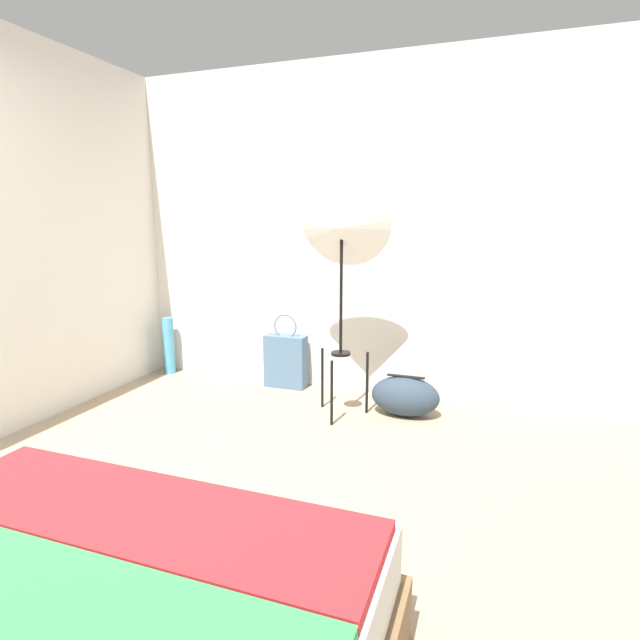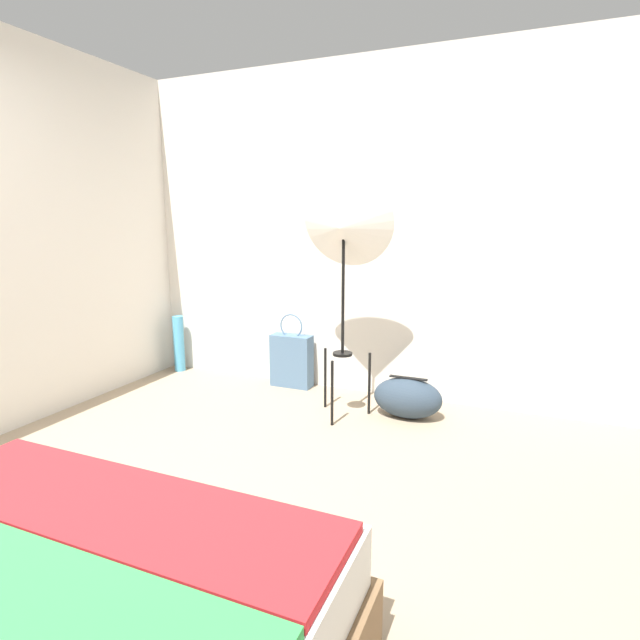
# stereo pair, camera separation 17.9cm
# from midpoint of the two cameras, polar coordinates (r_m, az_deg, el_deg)

# --- Properties ---
(ground_plane) EXTENTS (14.00, 14.00, 0.00)m
(ground_plane) POSITION_cam_midpoint_polar(r_m,az_deg,el_deg) (2.32, -25.37, -26.68)
(ground_plane) COLOR gray
(wall_back) EXTENTS (8.00, 0.05, 2.60)m
(wall_back) POSITION_cam_midpoint_polar(r_m,az_deg,el_deg) (4.08, -0.26, 10.04)
(wall_back) COLOR silver
(wall_back) RESTS_ON ground_plane
(photo_umbrella) EXTENTS (0.66, 0.39, 1.71)m
(photo_umbrella) POSITION_cam_midpoint_polar(r_m,az_deg,el_deg) (3.43, 0.97, 10.63)
(photo_umbrella) COLOR black
(photo_umbrella) RESTS_ON ground_plane
(tote_bag) EXTENTS (0.35, 0.14, 0.63)m
(tote_bag) POSITION_cam_midpoint_polar(r_m,az_deg,el_deg) (4.24, -5.16, -4.64)
(tote_bag) COLOR slate
(tote_bag) RESTS_ON ground_plane
(duffel_bag) EXTENTS (0.49, 0.29, 0.30)m
(duffel_bag) POSITION_cam_midpoint_polar(r_m,az_deg,el_deg) (3.68, 8.32, -8.61)
(duffel_bag) COLOR #2D3D4C
(duffel_bag) RESTS_ON ground_plane
(paper_roll) EXTENTS (0.10, 0.10, 0.52)m
(paper_roll) POSITION_cam_midpoint_polar(r_m,az_deg,el_deg) (4.82, -17.94, -2.81)
(paper_roll) COLOR #4CA3D1
(paper_roll) RESTS_ON ground_plane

